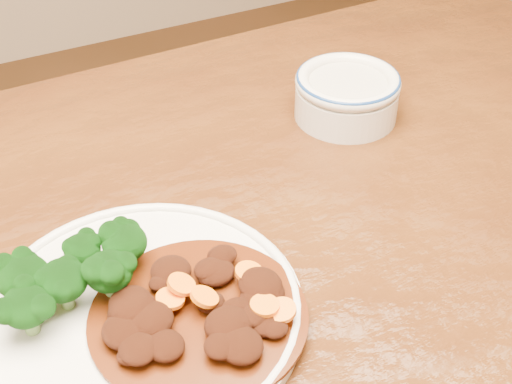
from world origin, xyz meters
name	(u,v)px	position (x,y,z in m)	size (l,w,h in m)	color
dining_table	(210,310)	(0.00, 0.00, 0.67)	(1.52, 0.93, 0.75)	#4D280D
dinner_plate	(143,311)	(-0.09, -0.05, 0.76)	(0.31, 0.31, 0.02)	white
broccoli_florets	(69,273)	(-0.14, 0.00, 0.80)	(0.15, 0.09, 0.05)	#6B974E
mince_stew	(195,311)	(-0.05, -0.08, 0.78)	(0.21, 0.21, 0.03)	#4D1E08
dip_bowl	(347,94)	(0.28, 0.17, 0.79)	(0.14, 0.14, 0.06)	silver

